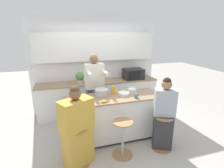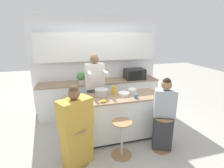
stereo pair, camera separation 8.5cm
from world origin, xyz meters
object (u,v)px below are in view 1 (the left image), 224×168
Objects in this scene: person_wrapped_blanket at (77,130)px; cooking_pot at (101,93)px; coffee_cup_far at (85,102)px; bar_stool_center at (123,137)px; coffee_cup_near at (136,96)px; bar_stool_leftmost at (78,145)px; fruit_bowl at (132,90)px; kitchen_island at (113,117)px; bar_stool_rightmost at (163,131)px; banana_bunch at (104,101)px; person_cooking at (95,92)px; microwave at (133,74)px; person_seated_near at (164,117)px; potted_plant at (80,77)px; juice_carton at (113,90)px.

person_wrapped_blanket is 3.93× the size of cooking_pot.
bar_stool_center is at bearing -34.79° from coffee_cup_far.
coffee_cup_near reaches higher than bar_stool_center.
fruit_bowl is (1.30, 0.79, 0.60)m from bar_stool_leftmost.
kitchen_island is at bearing -30.23° from cooking_pot.
bar_stool_center is 0.99m from cooking_pot.
banana_bunch reaches higher than bar_stool_rightmost.
person_cooking is at bearing 102.57° from bar_stool_center.
person_wrapped_blanket is 7.37× the size of fruit_bowl.
person_seated_near is at bearing -95.45° from microwave.
person_seated_near is at bearing 0.20° from bar_stool_center.
microwave is at bearing 65.41° from fruit_bowl.
bar_stool_leftmost is 0.49× the size of person_wrapped_blanket.
kitchen_island is at bearing 155.20° from coffee_cup_near.
potted_plant is at bearing 81.18° from bar_stool_leftmost.
coffee_cup_far is (-0.59, -0.19, 0.50)m from kitchen_island.
bar_stool_center is 0.85m from person_wrapped_blanket.
person_wrapped_blanket is at bearing 178.58° from bar_stool_rightmost.
person_wrapped_blanket reaches higher than fruit_bowl.
fruit_bowl reaches higher than bar_stool_center.
juice_carton is (-0.77, 0.76, 0.37)m from person_seated_near.
potted_plant reaches higher than bar_stool_leftmost.
kitchen_island is 1.41× the size of person_seated_near.
potted_plant is at bearing 52.54° from person_wrapped_blanket.
bar_stool_center is at bearing -122.32° from fruit_bowl.
person_seated_near is (0.02, 0.04, 0.28)m from bar_stool_rightmost.
coffee_cup_near is 0.96× the size of coffee_cup_far.
juice_carton is at bearing 158.70° from person_seated_near.
cooking_pot is 0.37m from banana_bunch.
juice_carton is at bearing -129.94° from microwave.
cooking_pot is at bearing -170.75° from juice_carton.
kitchen_island is 1.74m from microwave.
juice_carton reaches higher than cooking_pot.
kitchen_island is 0.80m from coffee_cup_far.
coffee_cup_far is at bearing -117.41° from person_cooking.
person_cooking is (-0.26, 1.17, 0.50)m from bar_stool_center.
coffee_cup_far is (0.21, 0.41, 0.61)m from bar_stool_leftmost.
bar_stool_leftmost is 0.48× the size of person_seated_near.
kitchen_island is 10.47× the size of fruit_bowl.
bar_stool_leftmost is at bearing -138.38° from juice_carton.
coffee_cup_far reaches higher than banana_bunch.
banana_bunch reaches higher than bar_stool_center.
person_cooking reaches higher than cooking_pot.
microwave is at bearing 42.99° from coffee_cup_far.
kitchen_island is 2.91× the size of bar_stool_center.
kitchen_island is at bearing -158.87° from fruit_bowl.
potted_plant is (0.08, 1.51, 0.09)m from coffee_cup_far.
juice_carton is at bearing 85.56° from bar_stool_center.
person_seated_near is at bearing -67.62° from fruit_bowl.
person_seated_near is 1.94m from microwave.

